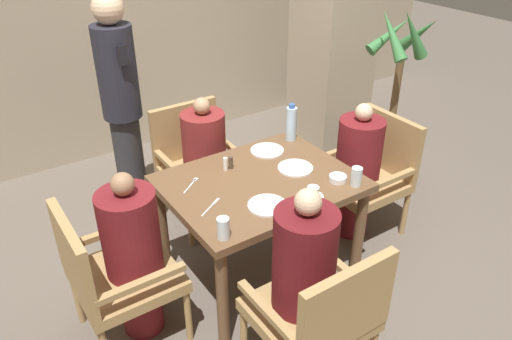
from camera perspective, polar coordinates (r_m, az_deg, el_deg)
The scene contains 26 objects.
ground_plane at distance 3.53m, azimuth 0.42°, elevation -11.59°, with size 16.00×16.00×0.00m, color #60564C.
wall_back at distance 4.82m, azimuth -16.00°, elevation 17.71°, with size 8.00×0.06×2.80m.
pillar_stone at distance 4.59m, azimuth 9.00°, elevation 17.22°, with size 0.57×0.57×2.70m.
dining_table at distance 3.14m, azimuth 0.46°, elevation -2.76°, with size 1.15×0.90×0.75m.
chair_left_side at distance 2.91m, azimuth -16.31°, elevation -11.24°, with size 0.55×0.55×0.90m.
diner_in_left_chair at distance 2.89m, azimuth -13.80°, elevation -9.37°, with size 0.32×0.32×1.08m.
chair_far_side at distance 3.87m, azimuth -6.84°, elevation 1.14°, with size 0.55×0.55×0.90m.
diner_in_far_chair at distance 3.73m, azimuth -5.85°, elevation 0.92°, with size 0.32×0.32×1.05m.
chair_right_side at distance 3.79m, azimuth 12.97°, elevation -0.10°, with size 0.55×0.55×0.90m.
diner_in_right_chair at distance 3.67m, azimuth 11.49°, elevation -0.01°, with size 0.32×0.32×1.06m.
chair_near_corner at distance 2.60m, azimuth 7.34°, elevation -15.95°, with size 0.55×0.55×0.90m.
diner_in_near_chair at distance 2.61m, azimuth 5.39°, elevation -12.65°, with size 0.32×0.32×1.14m.
standing_host at distance 3.89m, azimuth -15.15°, elevation 7.55°, with size 0.29×0.33×1.71m.
potted_palm at distance 4.39m, azimuth 14.82°, elevation 2.72°, with size 0.46×0.48×1.58m.
plate_main_left at distance 3.21m, azimuth 4.52°, elevation 0.23°, with size 0.23×0.23×0.01m.
plate_main_right at distance 3.41m, azimuth 1.28°, elevation 2.24°, with size 0.23×0.23×0.01m.
plate_dessert_center at distance 2.84m, azimuth 1.32°, elevation -4.06°, with size 0.23×0.23×0.01m.
teacup_with_saucer at distance 2.93m, azimuth 6.52°, elevation -2.63°, with size 0.13×0.13×0.07m.
bowl_small at distance 3.11m, azimuth 9.33°, elevation -0.94°, with size 0.11×0.11×0.04m.
water_bottle at distance 3.53m, azimuth 4.05°, elevation 5.35°, with size 0.08×0.08×0.27m.
glass_tall_near at distance 3.06m, azimuth 11.41°, elevation -0.75°, with size 0.07×0.07×0.12m.
glass_tall_mid at distance 2.58m, azimuth -3.77°, elevation -6.66°, with size 0.07×0.07×0.12m.
salt_shaker at distance 3.18m, azimuth -3.51°, elevation 0.69°, with size 0.03×0.03×0.09m.
pepper_shaker at distance 3.19m, azimuth -2.91°, elevation 0.85°, with size 0.03×0.03×0.08m.
fork_beside_plate at distance 3.07m, azimuth -7.32°, elevation -1.56°, with size 0.16×0.13×0.00m.
knife_beside_plate at distance 2.85m, azimuth -5.12°, elevation -4.13°, with size 0.17×0.11×0.00m.
Camera 1 is at (-1.49, -2.17, 2.36)m, focal length 35.00 mm.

